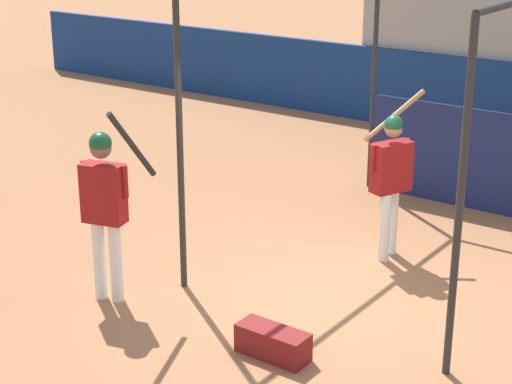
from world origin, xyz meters
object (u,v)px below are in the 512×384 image
(player_waiting, at_px, (105,200))
(equipment_bag, at_px, (273,343))
(player_batter, at_px, (391,173))
(baseball, at_px, (382,198))

(player_waiting, distance_m, equipment_bag, 2.30)
(player_waiting, relative_size, equipment_bag, 3.03)
(player_batter, distance_m, equipment_bag, 2.87)
(equipment_bag, bearing_deg, player_batter, 94.88)
(player_batter, bearing_deg, baseball, 52.62)
(player_waiting, relative_size, baseball, 28.64)
(equipment_bag, xyz_separation_m, baseball, (-1.21, 4.42, -0.10))
(baseball, bearing_deg, player_waiting, -101.03)
(player_batter, distance_m, player_waiting, 3.31)
(player_waiting, bearing_deg, baseball, 63.61)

